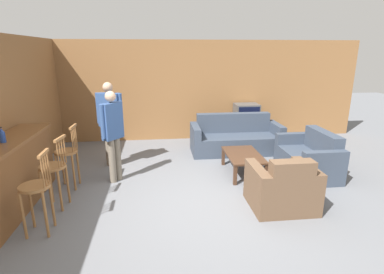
% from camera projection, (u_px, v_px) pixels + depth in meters
% --- Properties ---
extents(ground_plane, '(24.00, 24.00, 0.00)m').
position_uv_depth(ground_plane, '(209.00, 203.00, 4.74)').
color(ground_plane, slate).
extents(wall_back, '(9.40, 0.08, 2.60)m').
position_uv_depth(wall_back, '(186.00, 91.00, 7.93)').
color(wall_back, olive).
rests_on(wall_back, ground_plane).
extents(wall_left, '(0.08, 8.72, 2.60)m').
position_uv_depth(wall_left, '(15.00, 110.00, 5.32)').
color(wall_left, olive).
rests_on(wall_left, ground_plane).
extents(bar_counter, '(0.55, 2.18, 1.07)m').
position_uv_depth(bar_counter, '(12.00, 175.00, 4.44)').
color(bar_counter, brown).
rests_on(bar_counter, ground_plane).
extents(bar_chair_near, '(0.39, 0.39, 1.12)m').
position_uv_depth(bar_chair_near, '(37.00, 192.00, 3.82)').
color(bar_chair_near, '#996638').
rests_on(bar_chair_near, ground_plane).
extents(bar_chair_mid, '(0.43, 0.43, 1.12)m').
position_uv_depth(bar_chair_mid, '(54.00, 172.00, 4.47)').
color(bar_chair_mid, '#996638').
rests_on(bar_chair_mid, ground_plane).
extents(bar_chair_far, '(0.39, 0.39, 1.12)m').
position_uv_depth(bar_chair_far, '(67.00, 156.00, 5.14)').
color(bar_chair_far, '#996638').
rests_on(bar_chair_far, ground_plane).
extents(couch_far, '(2.09, 0.86, 0.88)m').
position_uv_depth(couch_far, '(235.00, 139.00, 7.11)').
color(couch_far, '#384251').
rests_on(couch_far, ground_plane).
extents(armchair_near, '(0.94, 0.82, 0.85)m').
position_uv_depth(armchair_near, '(282.00, 189.00, 4.52)').
color(armchair_near, brown).
rests_on(armchair_near, ground_plane).
extents(loveseat_right, '(0.80, 1.37, 0.84)m').
position_uv_depth(loveseat_right, '(309.00, 158.00, 5.83)').
color(loveseat_right, '#384251').
rests_on(loveseat_right, ground_plane).
extents(coffee_table, '(0.65, 1.07, 0.40)m').
position_uv_depth(coffee_table, '(243.00, 157.00, 5.79)').
color(coffee_table, '#472D1E').
rests_on(coffee_table, ground_plane).
extents(tv_unit, '(1.00, 0.53, 0.53)m').
position_uv_depth(tv_unit, '(245.00, 130.00, 8.05)').
color(tv_unit, black).
rests_on(tv_unit, ground_plane).
extents(tv, '(0.62, 0.51, 0.45)m').
position_uv_depth(tv, '(246.00, 112.00, 7.91)').
color(tv, '#4C4C4C').
rests_on(tv, tv_unit).
extents(bottle, '(0.08, 0.08, 0.23)m').
position_uv_depth(bottle, '(2.00, 136.00, 4.19)').
color(bottle, '#234293').
rests_on(bottle, bar_counter).
extents(person_by_window, '(0.54, 0.30, 1.73)m').
position_uv_depth(person_by_window, '(110.00, 119.00, 6.05)').
color(person_by_window, '#756B5B').
rests_on(person_by_window, ground_plane).
extents(person_by_counter, '(0.37, 0.41, 1.66)m').
position_uv_depth(person_by_counter, '(113.00, 131.00, 5.30)').
color(person_by_counter, '#756B5B').
rests_on(person_by_counter, ground_plane).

